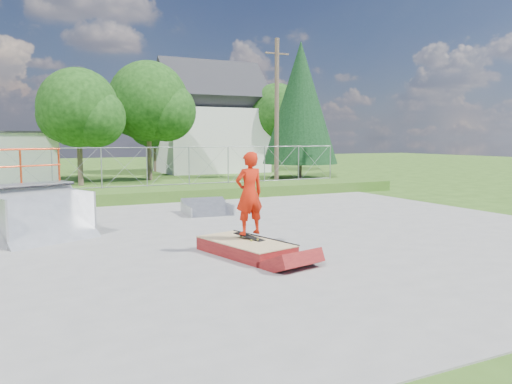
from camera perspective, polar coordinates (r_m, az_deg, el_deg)
ground at (r=13.45m, az=-1.45°, el=-5.39°), size 120.00×120.00×0.00m
concrete_pad at (r=13.45m, az=-1.45°, el=-5.30°), size 20.00×16.00×0.04m
grass_berm at (r=22.31m, az=-11.68°, el=-0.26°), size 24.00×3.00×0.50m
grind_box at (r=11.53m, az=-1.23°, el=-6.44°), size 1.68×2.58×0.35m
quarter_pipe at (r=14.28m, az=-23.52°, el=-0.33°), size 3.03×2.85×2.41m
flat_bank_ramp at (r=17.74m, az=-5.56°, el=-1.81°), size 1.73×1.82×0.48m
skateboard at (r=11.67m, az=-0.77°, el=-5.18°), size 0.54×0.81×0.13m
skater at (r=11.52m, az=-0.78°, el=-0.50°), size 0.73×0.51×1.92m
chain_link_fence at (r=23.18m, az=-12.36°, el=2.82°), size 20.00×0.06×1.80m
gable_house at (r=40.67m, az=-5.25°, el=7.74°), size 8.40×6.08×8.94m
utility_pole at (r=27.30m, az=2.38°, el=8.90°), size 0.24×0.24×8.00m
tree_left_near at (r=30.09m, az=-19.14°, el=8.77°), size 4.76×4.48×6.65m
tree_center at (r=32.92m, az=-11.64°, el=9.78°), size 5.44×5.12×7.60m
tree_right_far at (r=40.93m, az=2.84°, el=8.74°), size 5.10×4.80×7.12m
tree_back_mid at (r=41.26m, az=-11.14°, el=7.35°), size 4.08×3.84×5.70m
conifer_tree at (r=33.93m, az=5.09°, el=10.11°), size 5.04×5.04×9.10m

